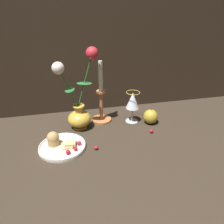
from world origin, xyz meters
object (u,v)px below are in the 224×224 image
vase (79,106)px  apple_beside_vase (151,117)px  plate_with_pastries (61,145)px  wine_glass (133,102)px  candlestick (102,104)px

vase → apple_beside_vase: bearing=-5.6°
vase → apple_beside_vase: vase is taller
vase → plate_with_pastries: (-0.09, -0.15, -0.10)m
vase → wine_glass: vase is taller
plate_with_pastries → candlestick: candlestick is taller
wine_glass → apple_beside_vase: (0.08, -0.04, -0.07)m
vase → wine_glass: (0.26, 0.00, -0.00)m
plate_with_pastries → wine_glass: (0.36, 0.15, 0.09)m
candlestick → wine_glass: bearing=-15.9°
plate_with_pastries → apple_beside_vase: apple_beside_vase is taller
wine_glass → candlestick: size_ratio=0.50×
plate_with_pastries → candlestick: 0.30m
candlestick → apple_beside_vase: (0.23, -0.08, -0.06)m
apple_beside_vase → plate_with_pastries: bearing=-165.5°
vase → plate_with_pastries: size_ratio=1.95×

